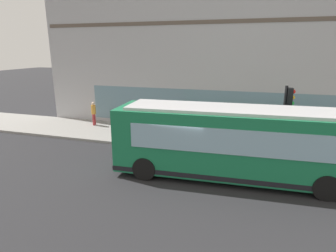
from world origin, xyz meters
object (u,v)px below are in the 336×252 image
newspaper_vending_box (243,135)px  traffic_light_near_corner (287,108)px  pedestrian_by_light_pole (323,128)px  pedestrian_walking_along_curb (94,112)px  fire_hydrant (305,143)px  city_bus_nearside (233,143)px

newspaper_vending_box → traffic_light_near_corner: bearing=-126.4°
newspaper_vending_box → pedestrian_by_light_pole: bearing=-73.2°
traffic_light_near_corner → newspaper_vending_box: 3.22m
pedestrian_by_light_pole → newspaper_vending_box: 4.57m
traffic_light_near_corner → pedestrian_by_light_pole: size_ratio=2.30×
pedestrian_walking_along_curb → pedestrian_by_light_pole: bearing=-88.8°
pedestrian_by_light_pole → pedestrian_walking_along_curb: size_ratio=0.93×
newspaper_vending_box → fire_hydrant: bearing=-92.0°
traffic_light_near_corner → newspaper_vending_box: size_ratio=3.94×
fire_hydrant → newspaper_vending_box: newspaper_vending_box is taller
pedestrian_by_light_pole → newspaper_vending_box: (-1.32, 4.36, -0.42)m
city_bus_nearside → newspaper_vending_box: 4.50m
traffic_light_near_corner → city_bus_nearside: bearing=141.8°
fire_hydrant → pedestrian_walking_along_curb: 13.61m
fire_hydrant → pedestrian_by_light_pole: 1.88m
fire_hydrant → city_bus_nearside: bearing=140.5°
traffic_light_near_corner → pedestrian_walking_along_curb: (2.50, 12.31, -1.53)m
fire_hydrant → pedestrian_walking_along_curb: pedestrian_walking_along_curb is taller
fire_hydrant → newspaper_vending_box: 3.26m
city_bus_nearside → traffic_light_near_corner: bearing=-38.2°
traffic_light_near_corner → newspaper_vending_box: traffic_light_near_corner is taller
traffic_light_near_corner → pedestrian_walking_along_curb: 12.65m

